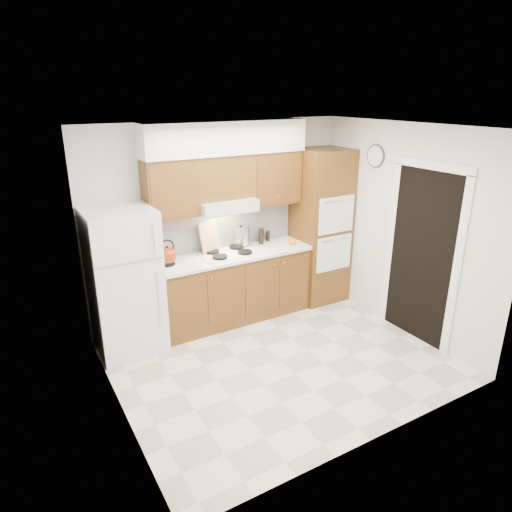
{
  "coord_description": "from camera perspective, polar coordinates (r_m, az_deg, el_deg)",
  "views": [
    {
      "loc": [
        -2.53,
        -3.81,
        2.94
      ],
      "look_at": [
        -0.05,
        0.45,
        1.15
      ],
      "focal_mm": 32.0,
      "sensor_mm": 36.0,
      "label": 1
    }
  ],
  "objects": [
    {
      "name": "floor",
      "position": [
        5.43,
        2.93,
        -12.82
      ],
      "size": [
        3.6,
        3.6,
        0.0
      ],
      "primitive_type": "plane",
      "color": "beige",
      "rests_on": "ground"
    },
    {
      "name": "ceiling",
      "position": [
        4.58,
        3.51,
        15.7
      ],
      "size": [
        3.6,
        3.6,
        0.0
      ],
      "primitive_type": "plane",
      "color": "white",
      "rests_on": "wall_back"
    },
    {
      "name": "wall_back",
      "position": [
        6.1,
        -4.57,
        4.32
      ],
      "size": [
        3.6,
        0.02,
        2.6
      ],
      "primitive_type": "cube",
      "color": "silver",
      "rests_on": "floor"
    },
    {
      "name": "wall_left",
      "position": [
        4.21,
        -17.84,
        -3.98
      ],
      "size": [
        0.02,
        3.0,
        2.6
      ],
      "primitive_type": "cube",
      "color": "silver",
      "rests_on": "floor"
    },
    {
      "name": "wall_right",
      "position": [
        5.99,
        17.78,
        3.12
      ],
      "size": [
        0.02,
        3.0,
        2.6
      ],
      "primitive_type": "cube",
      "color": "silver",
      "rests_on": "floor"
    },
    {
      "name": "fridge",
      "position": [
        5.48,
        -16.1,
        -3.15
      ],
      "size": [
        0.75,
        0.72,
        1.72
      ],
      "primitive_type": "cube",
      "color": "white",
      "rests_on": "floor"
    },
    {
      "name": "base_cabinets",
      "position": [
        6.14,
        -2.92,
        -3.96
      ],
      "size": [
        2.11,
        0.6,
        0.9
      ],
      "primitive_type": "cube",
      "color": "brown",
      "rests_on": "floor"
    },
    {
      "name": "countertop",
      "position": [
        5.96,
        -2.95,
        0.14
      ],
      "size": [
        2.13,
        0.62,
        0.04
      ],
      "primitive_type": "cube",
      "color": "white",
      "rests_on": "base_cabinets"
    },
    {
      "name": "backsplash",
      "position": [
        6.12,
        -4.27,
        3.6
      ],
      "size": [
        2.11,
        0.03,
        0.56
      ],
      "primitive_type": "cube",
      "color": "white",
      "rests_on": "countertop"
    },
    {
      "name": "oven_cabinet",
      "position": [
        6.63,
        8.03,
        3.65
      ],
      "size": [
        0.7,
        0.65,
        2.2
      ],
      "primitive_type": "cube",
      "color": "brown",
      "rests_on": "floor"
    },
    {
      "name": "upper_cab_left",
      "position": [
        5.56,
        -10.68,
        8.33
      ],
      "size": [
        0.63,
        0.33,
        0.7
      ],
      "primitive_type": "cube",
      "color": "brown",
      "rests_on": "wall_back"
    },
    {
      "name": "upper_cab_right",
      "position": [
        6.17,
        2.04,
        9.79
      ],
      "size": [
        0.73,
        0.33,
        0.7
      ],
      "primitive_type": "cube",
      "color": "brown",
      "rests_on": "wall_back"
    },
    {
      "name": "range_hood",
      "position": [
        5.82,
        -3.89,
        6.38
      ],
      "size": [
        0.75,
        0.45,
        0.15
      ],
      "primitive_type": "cube",
      "color": "silver",
      "rests_on": "wall_back"
    },
    {
      "name": "upper_cab_over_hood",
      "position": [
        5.81,
        -4.24,
        9.86
      ],
      "size": [
        0.75,
        0.33,
        0.55
      ],
      "primitive_type": "cube",
      "color": "brown",
      "rests_on": "range_hood"
    },
    {
      "name": "soffit",
      "position": [
        5.75,
        -3.83,
        14.55
      ],
      "size": [
        2.13,
        0.36,
        0.4
      ],
      "primitive_type": "cube",
      "color": "silver",
      "rests_on": "wall_back"
    },
    {
      "name": "cooktop",
      "position": [
        5.95,
        -3.47,
        0.35
      ],
      "size": [
        0.74,
        0.5,
        0.01
      ],
      "primitive_type": "cube",
      "color": "white",
      "rests_on": "countertop"
    },
    {
      "name": "doorway",
      "position": [
        5.84,
        19.94,
        -0.14
      ],
      "size": [
        0.02,
        0.9,
        2.1
      ],
      "primitive_type": "cube",
      "color": "black",
      "rests_on": "floor"
    },
    {
      "name": "wall_clock",
      "position": [
        6.18,
        14.73,
        12.0
      ],
      "size": [
        0.02,
        0.3,
        0.3
      ],
      "primitive_type": "cylinder",
      "rotation": [
        0.0,
        1.57,
        0.0
      ],
      "color": "#3F3833",
      "rests_on": "wall_right"
    },
    {
      "name": "kettle",
      "position": [
        5.61,
        -11.0,
        0.0
      ],
      "size": [
        0.29,
        0.29,
        0.22
      ],
      "primitive_type": "sphere",
      "rotation": [
        0.0,
        0.0,
        0.41
      ],
      "color": "#97220B",
      "rests_on": "countertop"
    },
    {
      "name": "cutting_board",
      "position": [
        5.96,
        -5.78,
        2.31
      ],
      "size": [
        0.34,
        0.22,
        0.43
      ],
      "primitive_type": "cube",
      "rotation": [
        -0.21,
        0.0,
        0.36
      ],
      "color": "tan",
      "rests_on": "countertop"
    },
    {
      "name": "stock_pot",
      "position": [
        6.19,
        -1.87,
        2.56
      ],
      "size": [
        0.24,
        0.24,
        0.24
      ],
      "primitive_type": "cylinder",
      "rotation": [
        0.0,
        0.0,
        -0.05
      ],
      "color": "#ADADB2",
      "rests_on": "cooktop"
    },
    {
      "name": "condiment_a",
      "position": [
        6.28,
        0.67,
        2.48
      ],
      "size": [
        0.08,
        0.08,
        0.22
      ],
      "primitive_type": "cylinder",
      "rotation": [
        0.0,
        0.0,
        0.37
      ],
      "color": "black",
      "rests_on": "countertop"
    },
    {
      "name": "condiment_b",
      "position": [
        6.37,
        0.75,
        2.56
      ],
      "size": [
        0.08,
        0.08,
        0.18
      ],
      "primitive_type": "cylinder",
      "rotation": [
        0.0,
        0.0,
        -0.43
      ],
      "color": "black",
      "rests_on": "countertop"
    },
    {
      "name": "condiment_c",
      "position": [
        6.43,
        1.51,
        2.53
      ],
      "size": [
        0.06,
        0.06,
        0.15
      ],
      "primitive_type": "cylinder",
      "rotation": [
        0.0,
        0.0,
        -0.19
      ],
      "color": "black",
      "rests_on": "countertop"
    },
    {
      "name": "orange_near",
      "position": [
        6.3,
        4.68,
        1.76
      ],
      "size": [
        0.08,
        0.08,
        0.08
      ],
      "primitive_type": "sphere",
      "rotation": [
        0.0,
        0.0,
        -0.01
      ],
      "color": "orange",
      "rests_on": "countertop"
    },
    {
      "name": "orange_far",
      "position": [
        6.31,
        4.48,
        1.81
      ],
      "size": [
        0.11,
        0.11,
        0.08
      ],
      "primitive_type": "sphere",
      "rotation": [
        0.0,
        0.0,
        0.39
      ],
      "color": "orange",
      "rests_on": "countertop"
    }
  ]
}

